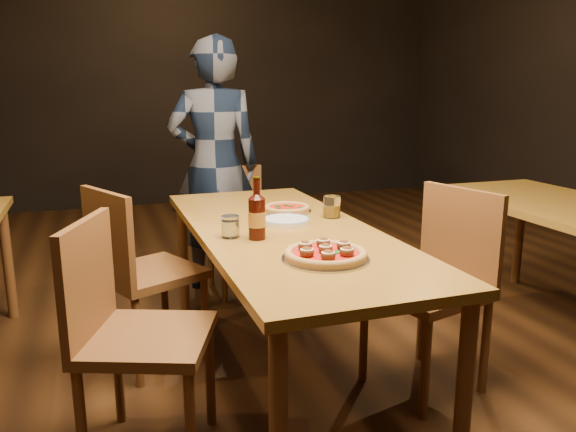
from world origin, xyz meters
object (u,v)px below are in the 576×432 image
object	(u,v)px
table_main	(285,243)
pizza_meatball	(326,254)
chair_main_nw	(147,336)
diner	(215,166)
pizza_margherita	(287,208)
beer_bottle	(257,217)
plate_stack	(286,221)
amber_glass	(332,207)
water_glass	(230,227)
chair_end	(242,229)
chair_main_e	(426,288)
chair_main_sw	(150,271)

from	to	relation	value
table_main	pizza_meatball	size ratio (longest dim) A/B	5.91
chair_main_nw	diner	distance (m)	1.95
pizza_margherita	beer_bottle	distance (m)	0.58
pizza_margherita	table_main	bearing A→B (deg)	-110.71
table_main	pizza_margherita	world-z (taller)	pizza_margherita
plate_stack	diner	size ratio (longest dim) A/B	0.13
amber_glass	water_glass	bearing A→B (deg)	-159.66
chair_end	beer_bottle	bearing A→B (deg)	-104.10
table_main	diner	xyz separation A→B (m)	(-0.03, 1.41, 0.19)
chair_main_e	water_glass	world-z (taller)	chair_main_e
chair_main_e	plate_stack	xyz separation A→B (m)	(-0.54, 0.41, 0.27)
pizza_meatball	plate_stack	distance (m)	0.61
pizza_margherita	plate_stack	size ratio (longest dim) A/B	1.12
plate_stack	beer_bottle	distance (m)	0.33
chair_main_nw	pizza_meatball	world-z (taller)	chair_main_nw
chair_main_e	amber_glass	size ratio (longest dim) A/B	9.01
table_main	pizza_margherita	xyz separation A→B (m)	(0.13, 0.35, 0.09)
pizza_meatball	amber_glass	size ratio (longest dim) A/B	3.10
table_main	plate_stack	world-z (taller)	plate_stack
chair_main_nw	beer_bottle	world-z (taller)	beer_bottle
plate_stack	beer_bottle	bearing A→B (deg)	-131.87
chair_main_e	pizza_meatball	size ratio (longest dim) A/B	2.90
plate_stack	amber_glass	xyz separation A→B (m)	(0.26, 0.04, 0.04)
chair_end	beer_bottle	size ratio (longest dim) A/B	3.35
table_main	chair_main_e	bearing A→B (deg)	-28.02
chair_main_sw	pizza_meatball	bearing A→B (deg)	-171.61
chair_main_nw	pizza_meatball	distance (m)	0.74
chair_main_e	pizza_margherita	xyz separation A→B (m)	(-0.45, 0.66, 0.28)
table_main	pizza_margherita	bearing A→B (deg)	69.29
chair_end	amber_glass	xyz separation A→B (m)	(0.19, -1.09, 0.36)
chair_main_nw	pizza_meatball	size ratio (longest dim) A/B	2.87
table_main	plate_stack	distance (m)	0.14
pizza_margherita	beer_bottle	xyz separation A→B (m)	(-0.30, -0.48, 0.08)
water_glass	plate_stack	bearing A→B (deg)	28.80
table_main	chair_main_e	world-z (taller)	chair_main_e
chair_main_sw	chair_end	xyz separation A→B (m)	(0.70, 0.85, -0.04)
table_main	chair_end	size ratio (longest dim) A/B	2.24
pizza_meatball	pizza_margherita	xyz separation A→B (m)	(0.14, 0.86, -0.01)
chair_main_sw	diner	bearing A→B (deg)	-53.45
table_main	beer_bottle	bearing A→B (deg)	-141.03
chair_main_sw	table_main	bearing A→B (deg)	-147.51
plate_stack	chair_main_e	bearing A→B (deg)	-37.23
pizza_meatball	plate_stack	xyz separation A→B (m)	(0.05, 0.61, -0.01)
chair_main_nw	diner	world-z (taller)	diner
plate_stack	pizza_meatball	bearing A→B (deg)	-94.78
amber_glass	diner	distance (m)	1.31
chair_end	pizza_meatball	world-z (taller)	chair_end
water_glass	beer_bottle	bearing A→B (deg)	-32.55
water_glass	chair_main_nw	bearing A→B (deg)	-141.29
chair_main_sw	pizza_margherita	size ratio (longest dim) A/B	3.72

